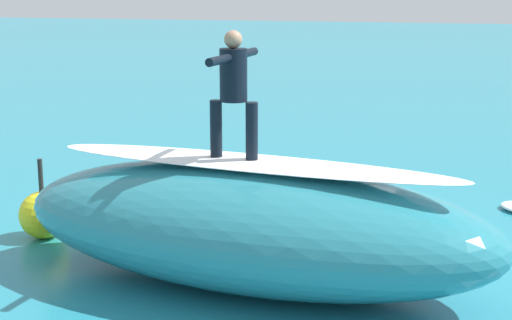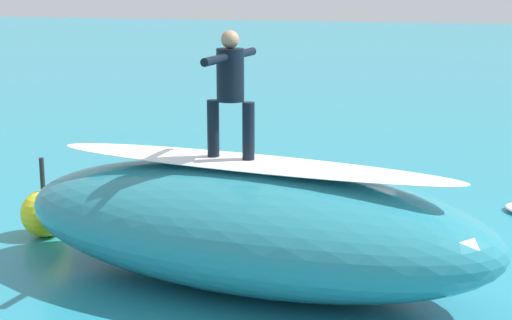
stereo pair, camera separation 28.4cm
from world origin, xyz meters
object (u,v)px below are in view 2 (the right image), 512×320
surfboard_paddling (275,208)px  surfer_paddling (280,200)px  surfboard_riding (231,161)px  surfer_riding (230,85)px  buoy_marker (45,213)px

surfboard_paddling → surfer_paddling: surfer_paddling is taller
surfboard_riding → surfer_riding: 0.99m
surfer_paddling → buoy_marker: (3.26, 2.25, 0.18)m
surfboard_paddling → surfer_paddling: bearing=-180.0°
surfboard_riding → surfer_paddling: bearing=-81.7°
surfer_riding → surfer_paddling: (0.10, -3.31, -2.45)m
surfer_paddling → surfboard_paddling: bearing=0.0°
surfboard_paddling → surfboard_riding: bearing=116.1°
buoy_marker → surfboard_riding: bearing=162.5°
surfer_paddling → surfboard_riding: bearing=114.2°
surfboard_riding → surfboard_paddling: (0.21, -3.36, -1.61)m
buoy_marker → surfer_paddling: bearing=-145.4°
surfer_riding → surfboard_paddling: 4.26m
surfer_riding → surfer_paddling: bearing=-81.7°
surfboard_riding → surfer_paddling: 3.62m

